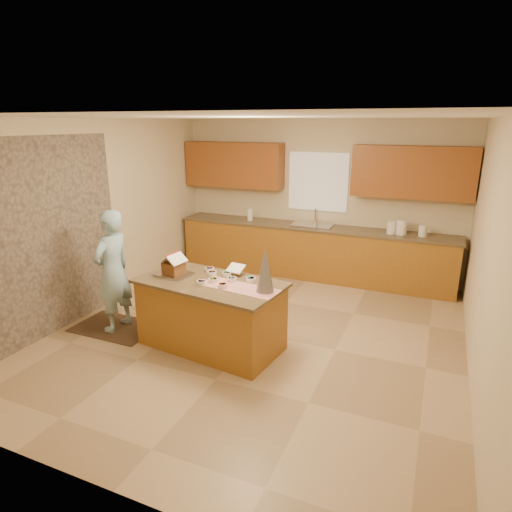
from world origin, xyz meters
name	(u,v)px	position (x,y,z in m)	size (l,w,h in m)	color
floor	(257,334)	(0.00, 0.00, 0.00)	(5.50, 5.50, 0.00)	tan
ceiling	(257,117)	(0.00, 0.00, 2.70)	(5.50, 5.50, 0.00)	silver
wall_back	(318,199)	(0.00, 2.75, 1.35)	(5.50, 5.50, 0.00)	beige
wall_front	(94,328)	(0.00, -2.75, 1.35)	(5.50, 5.50, 0.00)	beige
wall_left	(96,217)	(-2.50, 0.00, 1.35)	(5.50, 5.50, 0.00)	beige
wall_right	(488,258)	(2.50, 0.00, 1.35)	(5.50, 5.50, 0.00)	beige
stone_accent	(53,237)	(-2.48, -0.80, 1.25)	(2.50, 2.50, 0.00)	gray
window_curtain	(318,182)	(0.00, 2.72, 1.65)	(1.05, 0.03, 1.00)	white
back_counter_base	(311,252)	(0.00, 2.45, 0.44)	(4.80, 0.60, 0.88)	#91621E
back_counter_top	(312,227)	(0.00, 2.45, 0.90)	(4.85, 0.63, 0.04)	brown
upper_cabinet_left	(234,165)	(-1.55, 2.57, 1.90)	(1.85, 0.35, 0.80)	#994B20
upper_cabinet_right	(413,172)	(1.55, 2.57, 1.90)	(1.85, 0.35, 0.80)	#994B20
sink	(312,228)	(0.00, 2.45, 0.89)	(0.70, 0.45, 0.12)	silver
faucet	(315,216)	(0.00, 2.63, 1.06)	(0.03, 0.03, 0.28)	silver
island_base	(211,316)	(-0.40, -0.50, 0.41)	(1.66, 0.83, 0.81)	#91621E
island_top	(210,283)	(-0.40, -0.50, 0.83)	(1.73, 0.90, 0.04)	brown
table_runner	(240,288)	(0.02, -0.55, 0.85)	(0.92, 0.33, 0.01)	#A50F0B
baking_tray	(174,274)	(-0.90, -0.48, 0.86)	(0.42, 0.31, 0.02)	silver
cookbook	(236,268)	(-0.21, -0.17, 0.93)	(0.20, 0.02, 0.17)	white
tinsel_tree	(265,270)	(0.32, -0.54, 1.10)	(0.20, 0.20, 0.51)	#9E9FA9
rug	(116,327)	(-1.83, -0.57, 0.01)	(1.08, 0.71, 0.01)	black
boy	(113,271)	(-1.78, -0.57, 0.81)	(0.58, 0.38, 1.60)	#91B9CE
canister_a	(391,227)	(1.32, 2.45, 1.02)	(0.14, 0.14, 0.20)	white
canister_b	(402,227)	(1.48, 2.45, 1.04)	(0.16, 0.16, 0.23)	white
canister_c	(423,231)	(1.80, 2.45, 1.01)	(0.13, 0.13, 0.18)	white
paper_towel	(250,214)	(-1.18, 2.45, 1.03)	(0.10, 0.10, 0.22)	white
gingerbread_house	(174,266)	(-0.90, -0.48, 0.97)	(0.28, 0.29, 0.26)	brown
candy_bowls	(221,278)	(-0.29, -0.40, 0.87)	(0.73, 0.56, 0.05)	#32A3BD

